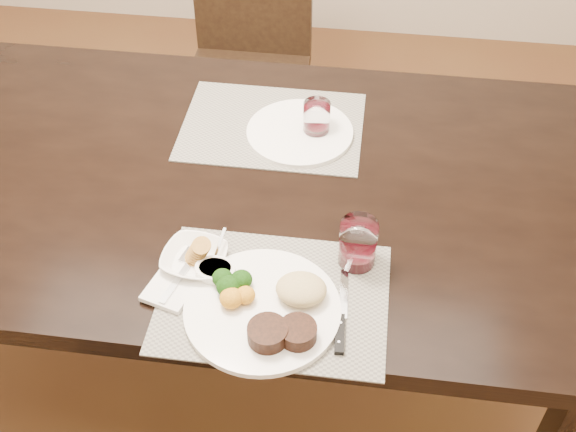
# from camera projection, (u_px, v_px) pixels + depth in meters

# --- Properties ---
(ground_plane) EXTENTS (4.50, 4.50, 0.00)m
(ground_plane) POSITION_uv_depth(u_px,v_px,m) (204.00, 352.00, 2.26)
(ground_plane) COLOR #4F2B19
(ground_plane) RESTS_ON ground
(dining_table) EXTENTS (2.00, 1.00, 0.75)m
(dining_table) POSITION_uv_depth(u_px,v_px,m) (182.00, 197.00, 1.79)
(dining_table) COLOR black
(dining_table) RESTS_ON ground
(chair_far) EXTENTS (0.42, 0.42, 0.90)m
(chair_far) POSITION_uv_depth(u_px,v_px,m) (249.00, 52.00, 2.56)
(chair_far) COLOR black
(chair_far) RESTS_ON ground
(placemat_near) EXTENTS (0.46, 0.34, 0.00)m
(placemat_near) POSITION_uv_depth(u_px,v_px,m) (274.00, 298.00, 1.45)
(placemat_near) COLOR gray
(placemat_near) RESTS_ON dining_table
(placemat_far) EXTENTS (0.46, 0.34, 0.00)m
(placemat_far) POSITION_uv_depth(u_px,v_px,m) (272.00, 126.00, 1.85)
(placemat_far) COLOR gray
(placemat_far) RESTS_ON dining_table
(dinner_plate) EXTENTS (0.31, 0.31, 0.06)m
(dinner_plate) POSITION_uv_depth(u_px,v_px,m) (269.00, 308.00, 1.41)
(dinner_plate) COLOR white
(dinner_plate) RESTS_ON placemat_near
(napkin_fork) EXTENTS (0.13, 0.18, 0.02)m
(napkin_fork) POSITION_uv_depth(u_px,v_px,m) (179.00, 277.00, 1.48)
(napkin_fork) COLOR white
(napkin_fork) RESTS_ON placemat_near
(steak_knife) EXTENTS (0.02, 0.21, 0.01)m
(steak_knife) POSITION_uv_depth(u_px,v_px,m) (341.00, 324.00, 1.40)
(steak_knife) COLOR silver
(steak_knife) RESTS_ON placemat_near
(cracker_bowl) EXTENTS (0.15, 0.15, 0.06)m
(cracker_bowl) POSITION_uv_depth(u_px,v_px,m) (195.00, 258.00, 1.50)
(cracker_bowl) COLOR white
(cracker_bowl) RESTS_ON placemat_near
(sauce_ramekin) EXTENTS (0.08, 0.13, 0.07)m
(sauce_ramekin) POSITION_uv_depth(u_px,v_px,m) (216.00, 272.00, 1.48)
(sauce_ramekin) COLOR white
(sauce_ramekin) RESTS_ON placemat_near
(wine_glass_near) EXTENTS (0.08, 0.08, 0.11)m
(wine_glass_near) POSITION_uv_depth(u_px,v_px,m) (358.00, 245.00, 1.49)
(wine_glass_near) COLOR silver
(wine_glass_near) RESTS_ON placemat_near
(far_plate) EXTENTS (0.27, 0.27, 0.01)m
(far_plate) POSITION_uv_depth(u_px,v_px,m) (300.00, 132.00, 1.82)
(far_plate) COLOR white
(far_plate) RESTS_ON placemat_far
(wine_glass_far) EXTENTS (0.07, 0.07, 0.09)m
(wine_glass_far) POSITION_uv_depth(u_px,v_px,m) (317.00, 120.00, 1.80)
(wine_glass_far) COLOR silver
(wine_glass_far) RESTS_ON placemat_far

